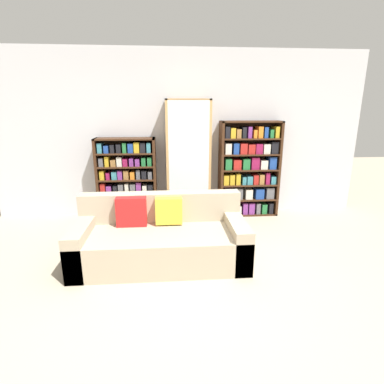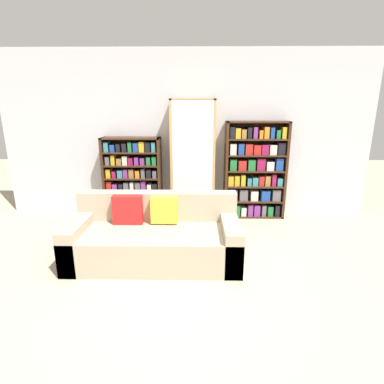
{
  "view_description": "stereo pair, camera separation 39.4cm",
  "coord_description": "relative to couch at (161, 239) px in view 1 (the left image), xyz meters",
  "views": [
    {
      "loc": [
        -0.23,
        -2.6,
        1.78
      ],
      "look_at": [
        0.11,
        1.45,
        0.64
      ],
      "focal_mm": 28.0,
      "sensor_mm": 36.0,
      "label": 1
    },
    {
      "loc": [
        0.17,
        -2.61,
        1.78
      ],
      "look_at": [
        0.11,
        1.45,
        0.64
      ],
      "focal_mm": 28.0,
      "sensor_mm": 36.0,
      "label": 2
    }
  ],
  "objects": [
    {
      "name": "wall_back",
      "position": [
        0.33,
        1.74,
        1.08
      ],
      "size": [
        6.14,
        0.06,
        2.7
      ],
      "color": "silver",
      "rests_on": "ground"
    },
    {
      "name": "display_cabinet",
      "position": [
        0.44,
        1.52,
        0.69
      ],
      "size": [
        0.71,
        0.36,
        1.92
      ],
      "color": "tan",
      "rests_on": "ground"
    },
    {
      "name": "bookshelf_right",
      "position": [
        1.46,
        1.54,
        0.5
      ],
      "size": [
        1.0,
        0.32,
        1.58
      ],
      "color": "#3D2314",
      "rests_on": "ground"
    },
    {
      "name": "bookshelf_left",
      "position": [
        -0.57,
        1.54,
        0.37
      ],
      "size": [
        0.95,
        0.32,
        1.33
      ],
      "color": "#3D2314",
      "rests_on": "ground"
    },
    {
      "name": "ground_plane",
      "position": [
        0.33,
        -0.72,
        -0.27
      ],
      "size": [
        16.0,
        16.0,
        0.0
      ],
      "primitive_type": "plane",
      "color": "tan"
    },
    {
      "name": "couch",
      "position": [
        0.0,
        0.0,
        0.0
      ],
      "size": [
        2.0,
        0.9,
        0.76
      ],
      "color": "tan",
      "rests_on": "ground"
    },
    {
      "name": "wine_bottle",
      "position": [
        0.8,
        1.15,
        -0.11
      ],
      "size": [
        0.08,
        0.08,
        0.39
      ],
      "color": "#192333",
      "rests_on": "ground"
    }
  ]
}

